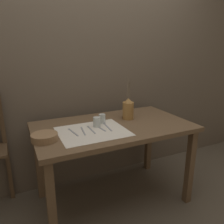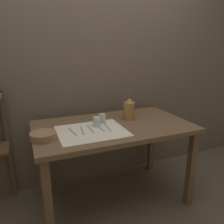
# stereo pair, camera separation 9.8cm
# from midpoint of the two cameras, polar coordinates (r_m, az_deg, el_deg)

# --- Properties ---
(ground_plane) EXTENTS (12.00, 12.00, 0.00)m
(ground_plane) POSITION_cam_midpoint_polar(r_m,az_deg,el_deg) (2.36, -1.05, -21.60)
(ground_plane) COLOR brown
(stone_wall_back) EXTENTS (7.00, 0.06, 2.40)m
(stone_wall_back) POSITION_cam_midpoint_polar(r_m,az_deg,el_deg) (2.35, -6.40, 10.17)
(stone_wall_back) COLOR brown
(stone_wall_back) RESTS_ON ground_plane
(wooden_table) EXTENTS (1.40, 0.80, 0.78)m
(wooden_table) POSITION_cam_midpoint_polar(r_m,az_deg,el_deg) (2.01, -1.15, -5.89)
(wooden_table) COLOR brown
(wooden_table) RESTS_ON ground_plane
(linen_cloth) EXTENTS (0.56, 0.46, 0.00)m
(linen_cloth) POSITION_cam_midpoint_polar(r_m,az_deg,el_deg) (1.83, -6.60, -5.05)
(linen_cloth) COLOR silver
(linen_cloth) RESTS_ON wooden_table
(pitcher_with_flowers) EXTENTS (0.11, 0.11, 0.42)m
(pitcher_with_flowers) POSITION_cam_midpoint_polar(r_m,az_deg,el_deg) (2.11, 2.91, 0.74)
(pitcher_with_flowers) COLOR olive
(pitcher_with_flowers) RESTS_ON wooden_table
(wooden_bowl) EXTENTS (0.20, 0.20, 0.05)m
(wooden_bowl) POSITION_cam_midpoint_polar(r_m,az_deg,el_deg) (1.72, -18.80, -6.27)
(wooden_bowl) COLOR #8E6B47
(wooden_bowl) RESTS_ON wooden_table
(glass_tumbler_near) EXTENTS (0.07, 0.07, 0.09)m
(glass_tumbler_near) POSITION_cam_midpoint_polar(r_m,az_deg,el_deg) (1.91, -5.44, -2.61)
(glass_tumbler_near) COLOR silver
(glass_tumbler_near) RESTS_ON wooden_table
(glass_tumbler_far) EXTENTS (0.06, 0.06, 0.08)m
(glass_tumbler_far) POSITION_cam_midpoint_polar(r_m,az_deg,el_deg) (2.01, -3.98, -1.72)
(glass_tumbler_far) COLOR silver
(glass_tumbler_far) RESTS_ON wooden_table
(fork_outer) EXTENTS (0.04, 0.19, 0.00)m
(fork_outer) POSITION_cam_midpoint_polar(r_m,az_deg,el_deg) (1.82, -11.65, -5.19)
(fork_outer) COLOR #939399
(fork_outer) RESTS_ON wooden_table
(knife_center) EXTENTS (0.04, 0.19, 0.00)m
(knife_center) POSITION_cam_midpoint_polar(r_m,az_deg,el_deg) (1.83, -9.08, -4.92)
(knife_center) COLOR #939399
(knife_center) RESTS_ON wooden_table
(fork_inner) EXTENTS (0.01, 0.19, 0.00)m
(fork_inner) POSITION_cam_midpoint_polar(r_m,az_deg,el_deg) (1.86, -6.96, -4.59)
(fork_inner) COLOR #939399
(fork_inner) RESTS_ON wooden_table
(spoon_inner) EXTENTS (0.04, 0.20, 0.02)m
(spoon_inner) POSITION_cam_midpoint_polar(r_m,az_deg,el_deg) (1.93, -5.48, -3.62)
(spoon_inner) COLOR #939399
(spoon_inner) RESTS_ON wooden_table
(spoon_outer) EXTENTS (0.03, 0.20, 0.02)m
(spoon_outer) POSITION_cam_midpoint_polar(r_m,az_deg,el_deg) (1.95, -3.08, -3.43)
(spoon_outer) COLOR #939399
(spoon_outer) RESTS_ON wooden_table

